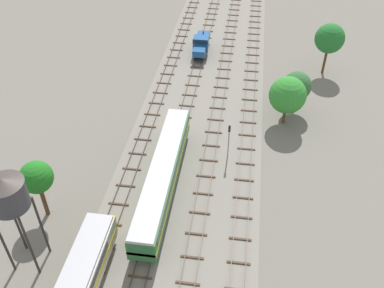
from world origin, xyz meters
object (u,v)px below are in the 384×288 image
at_px(passenger_coach_left_mid, 163,174).
at_px(shunter_loco_left_midfar, 201,43).
at_px(signal_post_near, 229,137).
at_px(water_tower, 7,195).

bearing_deg(passenger_coach_left_mid, shunter_loco_left_midfar, 90.00).
xyz_separation_m(passenger_coach_left_mid, signal_post_near, (7.05, 7.18, 0.63)).
xyz_separation_m(shunter_loco_left_midfar, water_tower, (-11.19, -46.98, 7.40)).
relative_size(passenger_coach_left_mid, water_tower, 1.95).
bearing_deg(passenger_coach_left_mid, signal_post_near, 45.54).
bearing_deg(signal_post_near, water_tower, -134.14).
bearing_deg(water_tower, shunter_loco_left_midfar, 76.61).
relative_size(shunter_loco_left_midfar, signal_post_near, 1.67).
relative_size(passenger_coach_left_mid, signal_post_near, 4.33).
height_order(passenger_coach_left_mid, shunter_loco_left_midfar, passenger_coach_left_mid).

